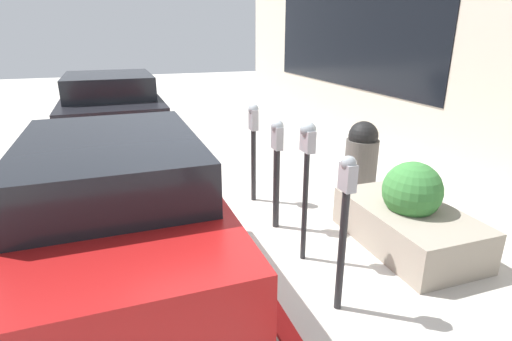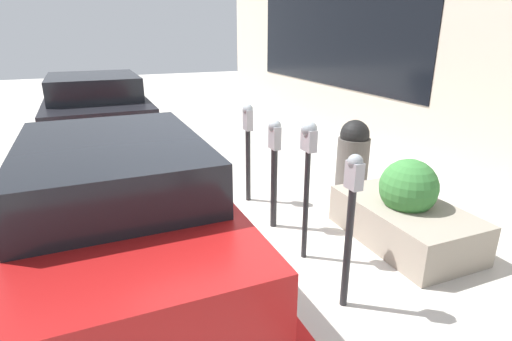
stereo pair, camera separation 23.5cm
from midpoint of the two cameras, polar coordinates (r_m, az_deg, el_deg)
name	(u,v)px [view 2 (the right image)]	position (r m, az deg, el deg)	size (l,w,h in m)	color
ground_plane	(243,248)	(4.65, -3.27, -11.08)	(40.00, 40.00, 0.00)	beige
curb_strip	(237,248)	(4.62, -4.23, -11.05)	(24.50, 0.16, 0.04)	red
parking_meter_nearest	(351,210)	(3.40, 11.52, -5.53)	(0.15, 0.13, 1.43)	#232326
parking_meter_second	(308,159)	(4.04, 5.78, 1.57)	(0.19, 0.16, 1.52)	#232326
parking_meter_middle	(274,159)	(4.79, 1.23, 1.70)	(0.18, 0.15, 1.37)	#232326
parking_meter_fourth	(248,136)	(5.57, -2.38, 4.92)	(0.17, 0.15, 1.41)	#232326
planter_box	(405,213)	(4.91, 19.23, -5.81)	(1.65, 0.97, 1.00)	gray
parked_car_middle	(117,205)	(4.06, -20.78, -4.67)	(4.06, 1.77, 1.46)	maroon
parked_car_rear	(96,108)	(9.30, -22.52, 8.22)	(4.05, 2.04, 1.49)	black
trash_bin	(353,154)	(6.41, 12.69, 2.37)	(0.50, 0.50, 1.06)	#514C47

